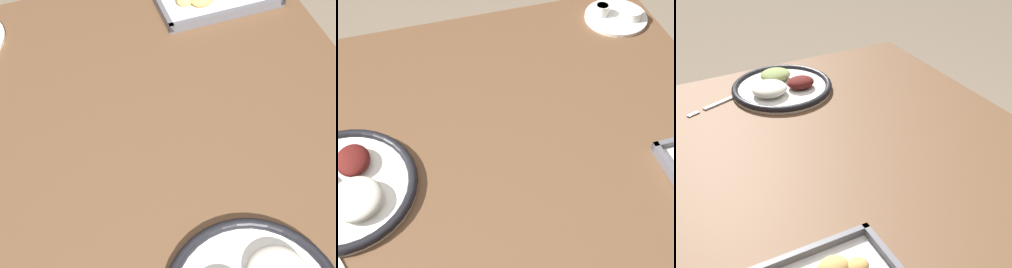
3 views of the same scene
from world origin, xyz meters
The scene contains 3 objects.
dining_table centered at (0.00, 0.00, 0.61)m, with size 0.94×1.07×0.71m.
dinner_plate centered at (0.04, -0.35, 0.72)m, with size 0.30×0.30×0.05m.
saucer_plate centered at (-0.34, 0.43, 0.72)m, with size 0.17×0.17×0.04m.
Camera 2 is at (0.64, -0.19, 1.49)m, focal length 50.00 mm.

